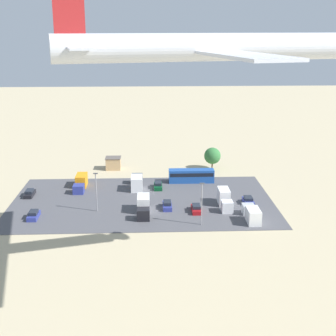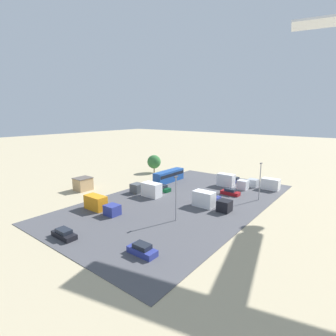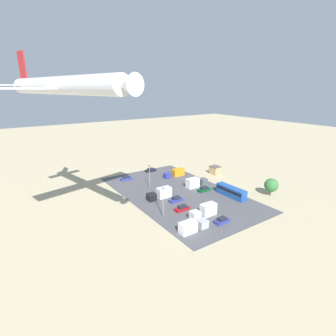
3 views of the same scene
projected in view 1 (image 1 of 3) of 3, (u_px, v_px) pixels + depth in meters
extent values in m
plane|color=tan|center=(143.00, 190.00, 109.36)|extent=(400.00, 400.00, 0.00)
cube|color=#4C4C51|center=(143.00, 201.00, 102.00)|extent=(56.60, 32.63, 0.08)
cube|color=tan|center=(113.00, 163.00, 124.84)|extent=(3.84, 3.44, 3.12)
cube|color=#59514C|center=(113.00, 158.00, 124.37)|extent=(4.08, 3.68, 0.12)
cube|color=#1E4C9E|center=(191.00, 176.00, 114.01)|extent=(10.97, 2.59, 3.20)
cube|color=black|center=(191.00, 174.00, 113.84)|extent=(10.53, 2.63, 0.90)
cube|color=maroon|center=(196.00, 210.00, 96.04)|extent=(1.88, 4.45, 0.85)
cube|color=#1E232D|center=(196.00, 206.00, 95.83)|extent=(1.58, 2.49, 0.62)
cube|color=#0C4723|center=(158.00, 186.00, 110.00)|extent=(1.91, 4.48, 0.90)
cube|color=#1E232D|center=(158.00, 183.00, 109.78)|extent=(1.61, 2.51, 0.66)
cube|color=navy|center=(248.00, 202.00, 100.47)|extent=(1.97, 4.16, 0.87)
cube|color=#1E232D|center=(248.00, 198.00, 100.25)|extent=(1.65, 2.33, 0.64)
cube|color=black|center=(30.00, 194.00, 105.02)|extent=(1.86, 4.55, 0.81)
cube|color=#1E232D|center=(29.00, 191.00, 104.81)|extent=(1.56, 2.55, 0.60)
cube|color=navy|center=(34.00, 216.00, 92.71)|extent=(1.88, 4.31, 0.88)
cube|color=#1E232D|center=(33.00, 212.00, 92.49)|extent=(1.58, 2.41, 0.65)
cube|color=navy|center=(167.00, 206.00, 97.73)|extent=(1.84, 4.37, 0.91)
cube|color=#1E232D|center=(167.00, 203.00, 97.51)|extent=(1.55, 2.45, 0.67)
cube|color=black|center=(143.00, 214.00, 91.82)|extent=(2.51, 2.47, 2.25)
cube|color=white|center=(143.00, 203.00, 96.15)|extent=(2.51, 4.40, 3.22)
cube|color=#ADB2B7|center=(248.00, 209.00, 94.79)|extent=(2.40, 2.41, 1.97)
cube|color=white|center=(253.00, 216.00, 90.31)|extent=(2.40, 4.29, 2.82)
cube|color=silver|center=(227.00, 207.00, 95.63)|extent=(2.30, 2.48, 2.34)
cube|color=white|center=(224.00, 196.00, 99.96)|extent=(2.30, 4.40, 3.34)
cube|color=navy|center=(79.00, 189.00, 106.57)|extent=(2.40, 2.66, 1.98)
cube|color=orange|center=(82.00, 180.00, 111.26)|extent=(2.40, 4.73, 2.83)
cube|color=#4C5156|center=(137.00, 179.00, 113.26)|extent=(2.56, 2.52, 2.26)
cube|color=white|center=(137.00, 183.00, 108.56)|extent=(2.56, 4.49, 3.23)
cylinder|color=brown|center=(212.00, 165.00, 125.25)|extent=(0.36, 0.36, 1.95)
sphere|color=#337038|center=(212.00, 156.00, 124.49)|extent=(4.42, 4.42, 4.42)
cylinder|color=gray|center=(202.00, 205.00, 88.61)|extent=(0.20, 0.20, 8.18)
cube|color=#4C4C51|center=(202.00, 183.00, 87.38)|extent=(0.90, 0.28, 0.20)
cylinder|color=gray|center=(96.00, 193.00, 95.29)|extent=(0.20, 0.20, 7.95)
cube|color=#4C4C51|center=(95.00, 173.00, 94.09)|extent=(0.90, 0.28, 0.20)
cylinder|color=silver|center=(212.00, 47.00, 58.31)|extent=(39.26, 12.33, 3.43)
cube|color=silver|center=(212.00, 51.00, 58.46)|extent=(13.47, 35.89, 0.36)
cube|color=silver|center=(78.00, 47.00, 54.01)|extent=(5.57, 12.94, 0.24)
cube|color=#B22323|center=(68.00, 8.00, 52.56)|extent=(3.53, 1.08, 6.32)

